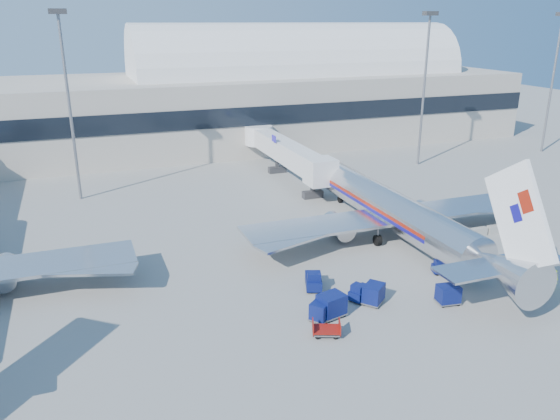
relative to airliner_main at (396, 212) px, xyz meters
name	(u,v)px	position (x,y,z in m)	size (l,w,h in m)	color
ground	(325,271)	(-10.00, -4.51, -2.93)	(260.00, 260.00, 0.00)	gray
terminal	(112,107)	(-23.60, 51.46, 4.60)	(170.00, 28.15, 21.00)	#B2AA9E
airliner_main	(396,212)	(0.00, 0.00, 0.00)	(32.00, 37.26, 12.07)	silver
jetbridge_near	(283,150)	(-2.40, 26.30, 1.00)	(4.40, 27.50, 6.25)	silver
mast_west	(66,79)	(-30.00, 25.49, 11.87)	(2.00, 1.20, 22.60)	slate
mast_east	(426,67)	(20.00, 25.49, 11.87)	(2.00, 1.20, 22.60)	slate
mast_far_east	(555,63)	(45.00, 25.49, 11.87)	(2.00, 1.20, 22.60)	slate
barrier_near	(474,233)	(8.00, -2.51, -2.48)	(3.00, 0.55, 0.90)	#9E9E96
barrier_mid	(500,229)	(11.30, -2.51, -2.48)	(3.00, 0.55, 0.90)	#9E9E96
barrier_far	(524,225)	(14.60, -2.51, -2.48)	(3.00, 0.55, 0.90)	#9E9E96
tug_lead	(360,292)	(-9.61, -10.31, -2.27)	(2.47, 2.07, 1.44)	#0A124C
tug_right	(443,267)	(-0.44, -8.67, -2.33)	(2.23, 1.59, 1.32)	#0A124C
tug_left	(313,280)	(-12.38, -7.26, -2.17)	(2.06, 2.84, 1.67)	#0A124C
cart_train_a	(374,293)	(-8.96, -11.29, -2.06)	(2.32, 2.26, 1.62)	#0A124C
cart_train_b	(331,305)	(-12.97, -11.96, -1.96)	(2.38, 2.03, 1.82)	#0A124C
cart_train_c	(321,310)	(-13.92, -12.14, -2.13)	(2.12, 2.05, 1.49)	#0A124C
cart_solo_near	(448,294)	(-3.46, -13.42, -2.10)	(1.93, 1.57, 1.55)	#0A124C
cart_solo_far	(519,273)	(4.41, -12.61, -1.99)	(2.06, 1.61, 1.76)	#0A124C
cart_open_red	(327,330)	(-14.43, -14.24, -2.54)	(2.37, 2.03, 0.53)	slate
ramp_worker	(554,279)	(6.48, -14.32, -2.08)	(0.62, 0.41, 1.70)	#B8FF1A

